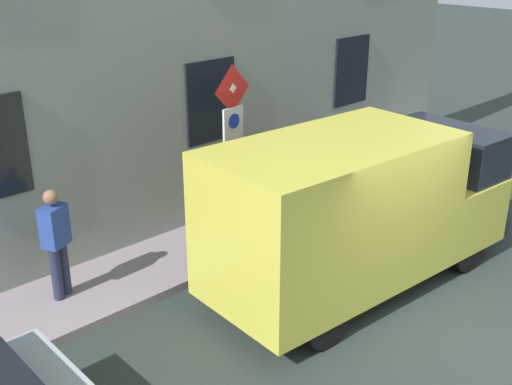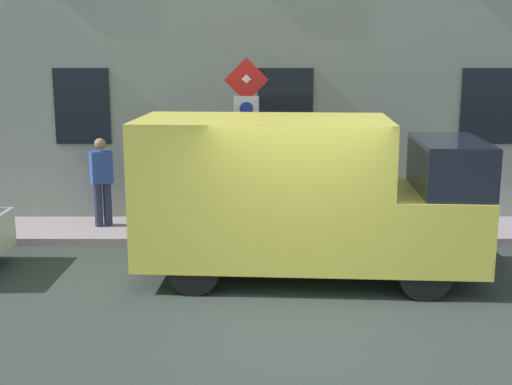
% 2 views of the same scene
% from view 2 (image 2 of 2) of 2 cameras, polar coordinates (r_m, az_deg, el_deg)
% --- Properties ---
extents(ground_plane, '(80.00, 80.00, 0.00)m').
position_cam_2_polar(ground_plane, '(9.29, 3.68, -10.40)').
color(ground_plane, '#2C3631').
extents(sidewalk_slab, '(1.67, 16.67, 0.14)m').
position_cam_2_polar(sidewalk_slab, '(13.25, 2.52, -3.19)').
color(sidewalk_slab, gray).
rests_on(sidewalk_slab, ground_plane).
extents(building_facade, '(0.75, 14.67, 7.51)m').
position_cam_2_polar(building_facade, '(13.98, 2.44, 12.88)').
color(building_facade, gray).
rests_on(building_facade, ground_plane).
extents(sign_post_stacked, '(0.17, 0.56, 3.12)m').
position_cam_2_polar(sign_post_stacked, '(12.23, -0.81, 5.49)').
color(sign_post_stacked, '#474C47').
rests_on(sign_post_stacked, sidewalk_slab).
extents(delivery_van, '(2.34, 5.45, 2.50)m').
position_cam_2_polar(delivery_van, '(10.51, 3.88, -0.14)').
color(delivery_van, '#DFD548').
rests_on(delivery_van, ground_plane).
extents(bicycle_green, '(0.46, 1.71, 0.89)m').
position_cam_2_polar(bicycle_green, '(13.74, 12.50, -1.03)').
color(bicycle_green, black).
rests_on(bicycle_green, sidewalk_slab).
extents(bicycle_black, '(0.46, 1.72, 0.89)m').
position_cam_2_polar(bicycle_black, '(13.59, 9.23, -1.04)').
color(bicycle_black, black).
rests_on(bicycle_black, sidewalk_slab).
extents(bicycle_red, '(0.50, 1.72, 0.89)m').
position_cam_2_polar(bicycle_red, '(13.48, 5.90, -1.05)').
color(bicycle_red, black).
rests_on(bicycle_red, sidewalk_slab).
extents(pedestrian, '(0.41, 0.47, 1.72)m').
position_cam_2_polar(pedestrian, '(13.46, -12.77, 1.13)').
color(pedestrian, '#262B47').
rests_on(pedestrian, sidewalk_slab).
extents(litter_bin, '(0.44, 0.44, 0.90)m').
position_cam_2_polar(litter_bin, '(12.66, 3.04, -1.49)').
color(litter_bin, '#2D5133').
rests_on(litter_bin, sidewalk_slab).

